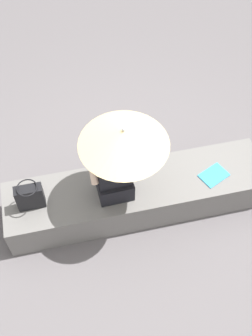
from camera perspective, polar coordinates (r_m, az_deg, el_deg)
ground_plane at (r=4.72m, az=1.34°, el=-4.94°), size 14.00×14.00×0.00m
stone_bench at (r=4.55m, az=1.39°, el=-3.59°), size 2.73×0.64×0.42m
person_seated at (r=3.99m, az=-1.58°, el=-0.29°), size 0.48×0.29×0.90m
parasol at (r=3.60m, az=-0.31°, el=4.09°), size 0.80×0.80×1.00m
handbag_black at (r=4.20m, az=-12.71°, el=-3.75°), size 0.27×0.20×0.32m
magazine at (r=4.52m, az=11.65°, el=-0.95°), size 0.34×0.30×0.01m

